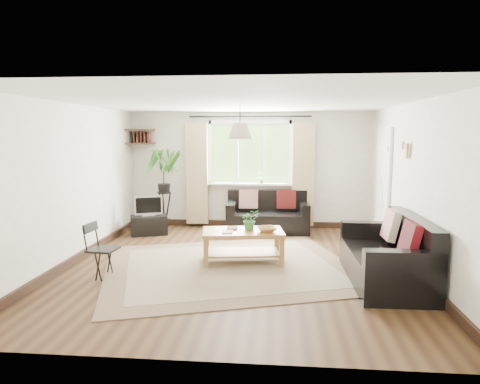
# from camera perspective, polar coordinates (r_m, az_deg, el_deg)

# --- Properties ---
(floor) EXTENTS (5.50, 5.50, 0.00)m
(floor) POSITION_cam_1_polar(r_m,az_deg,el_deg) (6.48, -0.32, -9.72)
(floor) COLOR black
(floor) RESTS_ON ground
(ceiling) EXTENTS (5.50, 5.50, 0.00)m
(ceiling) POSITION_cam_1_polar(r_m,az_deg,el_deg) (6.20, -0.34, 11.95)
(ceiling) COLOR white
(ceiling) RESTS_ON floor
(wall_back) EXTENTS (5.00, 0.02, 2.40)m
(wall_back) POSITION_cam_1_polar(r_m,az_deg,el_deg) (8.96, 1.34, 2.96)
(wall_back) COLOR beige
(wall_back) RESTS_ON floor
(wall_front) EXTENTS (5.00, 0.02, 2.40)m
(wall_front) POSITION_cam_1_polar(r_m,az_deg,el_deg) (3.54, -4.55, -4.43)
(wall_front) COLOR beige
(wall_front) RESTS_ON floor
(wall_left) EXTENTS (0.02, 5.50, 2.40)m
(wall_left) POSITION_cam_1_polar(r_m,az_deg,el_deg) (6.93, -21.39, 1.03)
(wall_left) COLOR beige
(wall_left) RESTS_ON floor
(wall_right) EXTENTS (0.02, 5.50, 2.40)m
(wall_right) POSITION_cam_1_polar(r_m,az_deg,el_deg) (6.49, 22.22, 0.58)
(wall_right) COLOR beige
(wall_right) RESTS_ON floor
(rug) EXTENTS (4.30, 3.97, 0.02)m
(rug) POSITION_cam_1_polar(r_m,az_deg,el_deg) (6.38, -1.34, -9.91)
(rug) COLOR #B9AE8F
(rug) RESTS_ON floor
(window) EXTENTS (2.50, 0.16, 2.16)m
(window) POSITION_cam_1_polar(r_m,az_deg,el_deg) (8.90, 1.33, 5.19)
(window) COLOR white
(window) RESTS_ON wall_back
(door) EXTENTS (0.06, 0.96, 2.06)m
(door) POSITION_cam_1_polar(r_m,az_deg,el_deg) (8.14, 18.46, 0.67)
(door) COLOR silver
(door) RESTS_ON wall_right
(corner_shelf) EXTENTS (0.50, 0.50, 0.34)m
(corner_shelf) POSITION_cam_1_polar(r_m,az_deg,el_deg) (9.11, -13.14, 7.19)
(corner_shelf) COLOR black
(corner_shelf) RESTS_ON wall_back
(pendant_lamp) EXTENTS (0.36, 0.36, 0.54)m
(pendant_lamp) POSITION_cam_1_polar(r_m,az_deg,el_deg) (6.58, 0.00, 8.66)
(pendant_lamp) COLOR beige
(pendant_lamp) RESTS_ON ceiling
(wall_sconce) EXTENTS (0.12, 0.12, 0.28)m
(wall_sconce) POSITION_cam_1_polar(r_m,az_deg,el_deg) (6.72, 21.13, 5.48)
(wall_sconce) COLOR beige
(wall_sconce) RESTS_ON wall_right
(sofa_back) EXTENTS (1.66, 0.89, 0.77)m
(sofa_back) POSITION_cam_1_polar(r_m,az_deg,el_deg) (8.59, 3.68, -2.76)
(sofa_back) COLOR black
(sofa_back) RESTS_ON floor
(sofa_right) EXTENTS (1.79, 0.91, 0.84)m
(sofa_right) POSITION_cam_1_polar(r_m,az_deg,el_deg) (5.96, 18.78, -7.52)
(sofa_right) COLOR black
(sofa_right) RESTS_ON floor
(coffee_table) EXTENTS (1.29, 0.82, 0.50)m
(coffee_table) POSITION_cam_1_polar(r_m,az_deg,el_deg) (6.56, 0.39, -7.25)
(coffee_table) COLOR brown
(coffee_table) RESTS_ON floor
(table_plant) EXTENTS (0.35, 0.33, 0.31)m
(table_plant) POSITION_cam_1_polar(r_m,az_deg,el_deg) (6.53, 1.33, -3.69)
(table_plant) COLOR #30712D
(table_plant) RESTS_ON coffee_table
(bowl) EXTENTS (0.38, 0.38, 0.07)m
(bowl) POSITION_cam_1_polar(r_m,az_deg,el_deg) (6.41, 3.60, -5.00)
(bowl) COLOR #A46D38
(bowl) RESTS_ON coffee_table
(book_a) EXTENTS (0.15, 0.21, 0.02)m
(book_a) POSITION_cam_1_polar(r_m,az_deg,el_deg) (6.38, -2.33, -5.32)
(book_a) COLOR silver
(book_a) RESTS_ON coffee_table
(book_b) EXTENTS (0.17, 0.23, 0.02)m
(book_b) POSITION_cam_1_polar(r_m,az_deg,el_deg) (6.62, -1.78, -4.82)
(book_b) COLOR brown
(book_b) RESTS_ON coffee_table
(tv_stand) EXTENTS (0.78, 0.60, 0.37)m
(tv_stand) POSITION_cam_1_polar(r_m,az_deg,el_deg) (8.54, -12.03, -4.32)
(tv_stand) COLOR black
(tv_stand) RESTS_ON floor
(tv) EXTENTS (0.56, 0.34, 0.41)m
(tv) POSITION_cam_1_polar(r_m,az_deg,el_deg) (8.47, -12.11, -1.74)
(tv) COLOR #A5A5AA
(tv) RESTS_ON tv_stand
(palm_stand) EXTENTS (0.66, 0.66, 1.65)m
(palm_stand) POSITION_cam_1_polar(r_m,az_deg,el_deg) (8.91, -10.10, 0.39)
(palm_stand) COLOR black
(palm_stand) RESTS_ON floor
(folding_chair) EXTENTS (0.43, 0.43, 0.75)m
(folding_chair) POSITION_cam_1_polar(r_m,az_deg,el_deg) (6.15, -17.75, -7.42)
(folding_chair) COLOR black
(folding_chair) RESTS_ON floor
(sill_plant) EXTENTS (0.14, 0.10, 0.27)m
(sill_plant) POSITION_cam_1_polar(r_m,az_deg,el_deg) (8.84, 2.90, 2.01)
(sill_plant) COLOR #2D6023
(sill_plant) RESTS_ON window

